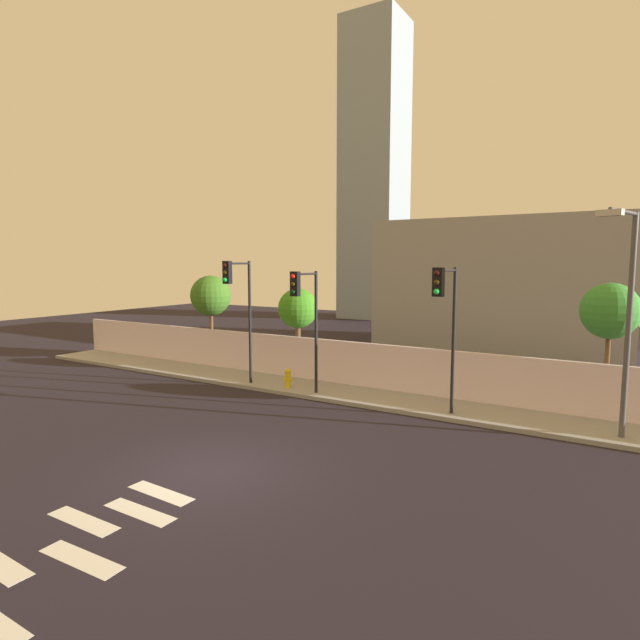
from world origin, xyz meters
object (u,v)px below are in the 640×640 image
at_px(traffic_light_center, 446,309).
at_px(traffic_light_left, 238,296).
at_px(roadside_tree_leftmost, 211,296).
at_px(traffic_light_right, 305,306).
at_px(fire_hydrant, 288,377).
at_px(street_lamp_curbside, 626,305).
at_px(roadside_tree_midright, 610,312).
at_px(roadside_tree_midleft, 298,309).

bearing_deg(traffic_light_center, traffic_light_left, 179.91).
bearing_deg(roadside_tree_leftmost, traffic_light_right, -23.58).
distance_m(fire_hydrant, roadside_tree_leftmost, 7.73).
distance_m(street_lamp_curbside, roadside_tree_leftmost, 18.54).
distance_m(traffic_light_left, traffic_light_right, 3.23).
height_order(traffic_light_left, roadside_tree_midright, traffic_light_left).
bearing_deg(street_lamp_curbside, traffic_light_left, -177.60).
height_order(street_lamp_curbside, roadside_tree_midright, street_lamp_curbside).
bearing_deg(traffic_light_center, street_lamp_curbside, 6.71).
height_order(traffic_light_left, fire_hydrant, traffic_light_left).
xyz_separation_m(street_lamp_curbside, roadside_tree_midright, (-0.46, 2.91, -0.44)).
bearing_deg(street_lamp_curbside, roadside_tree_midright, 99.06).
xyz_separation_m(traffic_light_right, street_lamp_curbside, (10.30, 0.58, 0.41)).
height_order(traffic_light_center, fire_hydrant, traffic_light_center).
xyz_separation_m(fire_hydrant, roadside_tree_midleft, (-1.27, 2.67, 2.52)).
relative_size(traffic_light_center, fire_hydrant, 6.31).
relative_size(traffic_light_right, roadside_tree_midleft, 1.17).
height_order(roadside_tree_midleft, roadside_tree_midright, roadside_tree_midright).
bearing_deg(traffic_light_center, roadside_tree_leftmost, 165.34).
relative_size(roadside_tree_leftmost, roadside_tree_midleft, 1.13).
height_order(traffic_light_left, traffic_light_center, traffic_light_left).
bearing_deg(street_lamp_curbside, roadside_tree_leftmost, 170.96).
relative_size(traffic_light_right, fire_hydrant, 6.09).
relative_size(roadside_tree_leftmost, roadside_tree_midright, 1.00).
distance_m(street_lamp_curbside, roadside_tree_midleft, 13.30).
bearing_deg(street_lamp_curbside, traffic_light_right, -176.78).
bearing_deg(traffic_light_center, traffic_light_right, 179.97).
distance_m(traffic_light_center, traffic_light_right, 5.36).
relative_size(traffic_light_left, fire_hydrant, 6.59).
xyz_separation_m(roadside_tree_leftmost, roadside_tree_midright, (17.83, 0.00, 0.07)).
bearing_deg(fire_hydrant, traffic_light_left, -156.36).
distance_m(traffic_light_center, fire_hydrant, 7.48).
xyz_separation_m(traffic_light_left, roadside_tree_leftmost, (-4.78, 3.48, -0.36)).
xyz_separation_m(street_lamp_curbside, fire_hydrant, (-11.67, 0.24, -3.46)).
bearing_deg(roadside_tree_midleft, traffic_light_center, -23.59).
bearing_deg(traffic_light_center, fire_hydrant, 173.02).
bearing_deg(fire_hydrant, roadside_tree_midleft, 115.47).
bearing_deg(roadside_tree_midright, roadside_tree_leftmost, -180.00).
height_order(traffic_light_center, roadside_tree_midright, traffic_light_center).
bearing_deg(traffic_light_right, street_lamp_curbside, 3.22).
relative_size(traffic_light_left, roadside_tree_leftmost, 1.12).
distance_m(traffic_light_left, street_lamp_curbside, 13.53).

